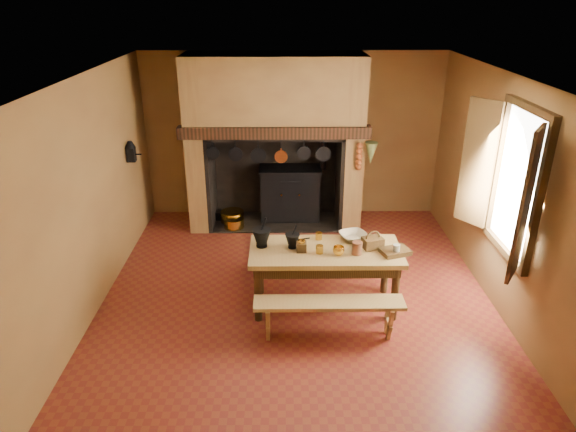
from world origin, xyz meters
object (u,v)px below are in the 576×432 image
object	(u,v)px
coffee_grinder	(302,246)
mixing_bowl	(353,236)
iron_range	(291,193)
bench_front	(329,310)
wicker_basket	(373,242)
work_table	(325,259)

from	to	relation	value
coffee_grinder	mixing_bowl	distance (m)	0.73
iron_range	bench_front	distance (m)	3.39
iron_range	bench_front	bearing A→B (deg)	-83.52
coffee_grinder	wicker_basket	world-z (taller)	wicker_basket
iron_range	wicker_basket	distance (m)	2.87
coffee_grinder	mixing_bowl	world-z (taller)	coffee_grinder
iron_range	mixing_bowl	xyz separation A→B (m)	(0.75, -2.44, 0.35)
work_table	bench_front	size ratio (longest dim) A/B	1.08
iron_range	coffee_grinder	distance (m)	2.79
iron_range	mixing_bowl	bearing A→B (deg)	-72.92
wicker_basket	work_table	bearing A→B (deg)	166.99
work_table	coffee_grinder	xyz separation A→B (m)	(-0.29, -0.04, 0.20)
mixing_bowl	bench_front	bearing A→B (deg)	-111.87
coffee_grinder	mixing_bowl	size ratio (longest dim) A/B	0.54
work_table	wicker_basket	size ratio (longest dim) A/B	6.62
work_table	coffee_grinder	bearing A→B (deg)	-171.84
bench_front	mixing_bowl	distance (m)	1.10
bench_front	coffee_grinder	distance (m)	0.84
iron_range	bench_front	xyz separation A→B (m)	(0.38, -3.36, -0.13)
iron_range	wicker_basket	size ratio (longest dim) A/B	5.75
coffee_grinder	mixing_bowl	bearing A→B (deg)	25.86
work_table	wicker_basket	world-z (taller)	wicker_basket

